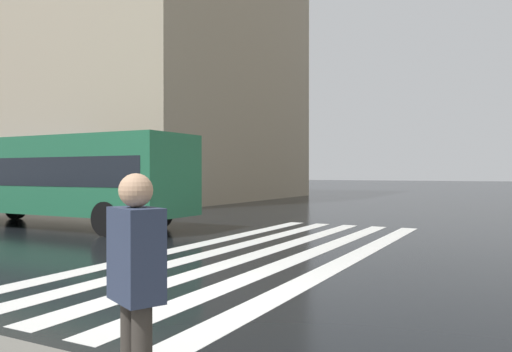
# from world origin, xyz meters

# --- Properties ---
(ground_plane) EXTENTS (220.00, 220.00, 0.00)m
(ground_plane) POSITION_xyz_m (0.00, 0.00, 0.00)
(ground_plane) COLOR black
(zebra_crossing) EXTENTS (13.00, 4.50, 0.01)m
(zebra_crossing) POSITION_xyz_m (4.00, 0.84, 0.00)
(zebra_crossing) COLOR silver
(zebra_crossing) RESTS_ON ground_plane
(haussmann_block_mid) EXTENTS (19.70, 29.94, 22.94)m
(haussmann_block_mid) POSITION_xyz_m (21.74, 25.54, 11.23)
(haussmann_block_mid) COLOR tan
(haussmann_block_mid) RESTS_ON ground_plane
(city_bus) EXTENTS (2.60, 11.00, 3.00)m
(city_bus) POSITION_xyz_m (5.50, 10.01, 1.76)
(city_bus) COLOR #236B47
(city_bus) RESTS_ON ground_plane
(pedestrian_approaching_kerb) EXTENTS (0.39, 0.46, 1.68)m
(pedestrian_approaching_kerb) POSITION_xyz_m (-3.85, -2.16, 1.14)
(pedestrian_approaching_kerb) COLOR #2D3851
(pedestrian_approaching_kerb) RESTS_ON sidewalk_pavement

